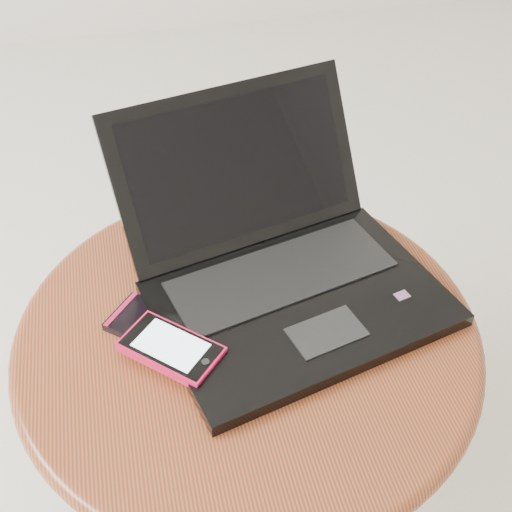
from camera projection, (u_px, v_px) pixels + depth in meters
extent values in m
plane|color=beige|center=(258.00, 502.00, 1.07)|extent=(4.00, 4.00, 0.00)
cylinder|color=#553115|center=(250.00, 499.00, 1.06)|extent=(0.32, 0.32, 0.03)
cylinder|color=#553115|center=(249.00, 427.00, 0.92)|extent=(0.09, 0.09, 0.39)
cylinder|color=maroon|center=(248.00, 330.00, 0.78)|extent=(0.53, 0.53, 0.03)
torus|color=maroon|center=(248.00, 330.00, 0.78)|extent=(0.56, 0.56, 0.03)
cube|color=black|center=(300.00, 303.00, 0.78)|extent=(0.38, 0.31, 0.02)
cube|color=black|center=(282.00, 274.00, 0.81)|extent=(0.30, 0.17, 0.00)
cube|color=black|center=(327.00, 332.00, 0.74)|extent=(0.09, 0.07, 0.00)
cube|color=red|center=(402.00, 295.00, 0.78)|extent=(0.02, 0.02, 0.00)
cube|color=black|center=(239.00, 167.00, 0.83)|extent=(0.35, 0.18, 0.19)
cube|color=black|center=(240.00, 167.00, 0.82)|extent=(0.30, 0.15, 0.15)
cube|color=black|center=(158.00, 327.00, 0.76)|extent=(0.13, 0.12, 0.01)
cube|color=#A91641|center=(121.00, 309.00, 0.77)|extent=(0.05, 0.05, 0.00)
cube|color=red|center=(171.00, 349.00, 0.72)|extent=(0.12, 0.12, 0.01)
cube|color=black|center=(171.00, 345.00, 0.71)|extent=(0.11, 0.11, 0.00)
cube|color=#C4ECEF|center=(171.00, 345.00, 0.71)|extent=(0.09, 0.09, 0.00)
cylinder|color=black|center=(206.00, 362.00, 0.70)|extent=(0.01, 0.01, 0.00)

